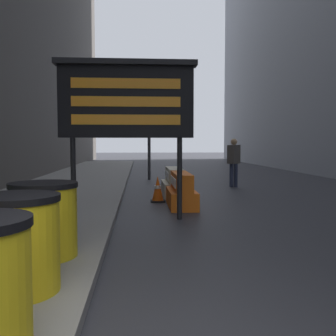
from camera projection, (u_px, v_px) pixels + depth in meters
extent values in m
cylinder|color=yellow|center=(16.00, 247.00, 3.56)|extent=(0.77, 0.77, 0.83)
cylinder|color=black|center=(15.00, 198.00, 3.53)|extent=(0.80, 0.80, 0.06)
cylinder|color=yellow|center=(44.00, 222.00, 4.67)|extent=(0.77, 0.77, 0.83)
cylinder|color=black|center=(43.00, 185.00, 4.64)|extent=(0.80, 0.80, 0.06)
cylinder|color=black|center=(73.00, 179.00, 7.43)|extent=(0.10, 0.10, 1.58)
cylinder|color=black|center=(180.00, 179.00, 7.58)|extent=(0.10, 0.10, 1.58)
cube|color=black|center=(126.00, 102.00, 7.41)|extent=(2.53, 0.24, 1.34)
cube|color=black|center=(126.00, 63.00, 7.30)|extent=(2.65, 0.34, 0.10)
cube|color=orange|center=(126.00, 83.00, 7.26)|extent=(2.02, 0.02, 0.19)
cube|color=orange|center=(126.00, 101.00, 7.29)|extent=(2.02, 0.02, 0.19)
cube|color=orange|center=(126.00, 120.00, 7.31)|extent=(2.02, 0.02, 0.19)
cube|color=orange|center=(181.00, 198.00, 9.10)|extent=(0.61, 1.61, 0.40)
cube|color=orange|center=(182.00, 181.00, 9.08)|extent=(0.37, 1.61, 0.40)
cube|color=white|center=(173.00, 181.00, 9.07)|extent=(0.02, 1.29, 0.20)
cube|color=beige|center=(174.00, 189.00, 11.01)|extent=(0.63, 1.68, 0.39)
cube|color=beige|center=(174.00, 175.00, 10.99)|extent=(0.38, 1.68, 0.39)
cube|color=white|center=(167.00, 175.00, 10.98)|extent=(0.02, 1.34, 0.20)
cube|color=black|center=(173.00, 191.00, 11.96)|extent=(0.37, 0.37, 0.04)
cone|color=#EA560F|center=(173.00, 180.00, 11.94)|extent=(0.30, 0.30, 0.62)
cylinder|color=white|center=(173.00, 179.00, 11.94)|extent=(0.17, 0.17, 0.09)
cube|color=black|center=(158.00, 201.00, 9.89)|extent=(0.36, 0.36, 0.04)
cone|color=#EA560F|center=(158.00, 188.00, 9.87)|extent=(0.29, 0.29, 0.61)
cylinder|color=white|center=(158.00, 187.00, 9.87)|extent=(0.17, 0.17, 0.09)
cylinder|color=#2D2D30|center=(149.00, 134.00, 15.78)|extent=(0.12, 0.12, 3.72)
cube|color=black|center=(149.00, 97.00, 15.53)|extent=(0.28, 0.28, 0.84)
sphere|color=#360605|center=(149.00, 89.00, 15.36)|extent=(0.15, 0.15, 0.15)
sphere|color=#392C06|center=(149.00, 97.00, 15.38)|extent=(0.15, 0.15, 0.15)
sphere|color=green|center=(149.00, 104.00, 15.40)|extent=(0.15, 0.15, 0.15)
cylinder|color=#23283D|center=(231.00, 175.00, 13.23)|extent=(0.13, 0.13, 0.79)
cylinder|color=#23283D|center=(236.00, 175.00, 13.24)|extent=(0.13, 0.13, 0.79)
cube|color=#47423D|center=(234.00, 154.00, 13.19)|extent=(0.49, 0.48, 0.62)
sphere|color=tan|center=(234.00, 142.00, 13.17)|extent=(0.22, 0.22, 0.22)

